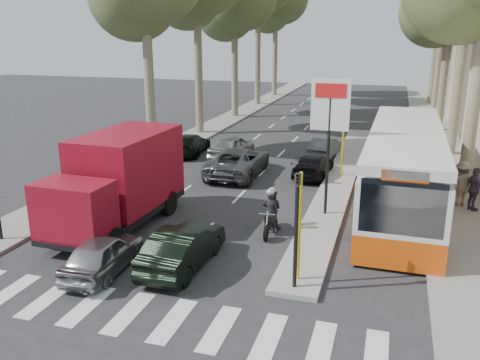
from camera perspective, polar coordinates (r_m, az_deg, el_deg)
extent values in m
plane|color=#28282B|center=(17.41, -3.59, -8.57)|extent=(120.00, 120.00, 0.00)
cube|color=gray|center=(40.52, 20.97, 4.96)|extent=(3.20, 70.00, 0.12)
cube|color=gray|center=(45.46, -0.70, 7.18)|extent=(2.40, 64.00, 0.12)
cube|color=gray|center=(26.86, 11.25, 0.39)|extent=(1.50, 26.00, 0.16)
cylinder|color=yellow|center=(15.03, 6.67, -5.55)|extent=(0.10, 0.10, 3.50)
cylinder|color=yellow|center=(20.66, 9.72, 0.46)|extent=(0.10, 0.10, 3.50)
cylinder|color=yellow|center=(26.45, 11.45, 3.87)|extent=(0.10, 0.10, 3.50)
cylinder|color=black|center=(20.45, 9.84, 2.75)|extent=(0.12, 0.12, 5.20)
cube|color=white|center=(20.08, 10.12, 8.31)|extent=(1.50, 0.10, 2.00)
cube|color=red|center=(19.95, 10.17, 9.85)|extent=(1.20, 0.02, 0.55)
cylinder|color=black|center=(14.63, 6.29, -6.80)|extent=(0.12, 0.12, 3.20)
imported|color=black|center=(14.11, 6.47, -1.19)|extent=(0.16, 0.41, 1.00)
cylinder|color=#6B604C|center=(30.18, -10.13, 10.18)|extent=(0.56, 0.56, 8.40)
cylinder|color=#6B604C|center=(37.47, -4.67, 11.97)|extent=(0.56, 0.56, 8.96)
cylinder|color=#6B604C|center=(44.96, -0.60, 12.22)|extent=(0.56, 0.56, 8.12)
sphere|color=#44522E|center=(45.75, -1.63, 18.46)|extent=(5.20, 5.20, 5.20)
cylinder|color=#6B604C|center=(52.61, 2.00, 13.58)|extent=(0.56, 0.56, 9.52)
cylinder|color=#6B604C|center=(60.41, 3.93, 13.52)|extent=(0.56, 0.56, 8.68)
sphere|color=#44522E|center=(61.19, 3.20, 18.50)|extent=(5.20, 5.20, 5.20)
cylinder|color=#6B604C|center=(25.17, 24.77, 7.75)|extent=(0.56, 0.56, 8.40)
cylinder|color=#6B604C|center=(33.04, 23.35, 10.37)|extent=(0.56, 0.56, 9.24)
cylinder|color=#6B604C|center=(41.02, 21.87, 10.47)|extent=(0.56, 0.56, 7.84)
sphere|color=#44522E|center=(41.43, 21.10, 17.22)|extent=(5.20, 5.20, 5.20)
cylinder|color=#6B604C|center=(48.95, 21.38, 11.96)|extent=(0.56, 0.56, 8.96)
sphere|color=#44522E|center=(49.47, 20.81, 18.39)|extent=(5.20, 5.20, 5.20)
cylinder|color=#6B604C|center=(56.94, 20.94, 12.19)|extent=(0.56, 0.56, 8.40)
sphere|color=#44522E|center=(57.43, 20.41, 17.39)|extent=(5.20, 5.20, 5.20)
imported|color=gray|center=(16.68, -15.12, -7.99)|extent=(1.63, 3.67, 1.23)
imported|color=black|center=(16.52, -6.41, -7.50)|extent=(1.53, 4.13, 1.35)
imported|color=#515559|center=(26.72, -0.23, 2.10)|extent=(2.53, 5.37, 1.48)
imported|color=black|center=(26.83, 8.22, 1.66)|extent=(1.85, 4.15, 1.18)
imported|color=#A7ABAF|center=(30.35, -0.95, 3.80)|extent=(2.04, 4.36, 1.44)
imported|color=#515359|center=(31.01, 9.49, 3.64)|extent=(1.64, 3.82, 1.22)
imported|color=black|center=(31.57, -5.66, 4.04)|extent=(2.16, 4.46, 1.25)
cube|color=black|center=(20.08, -13.51, -3.63)|extent=(2.66, 6.80, 0.28)
cylinder|color=black|center=(19.05, -19.93, -5.67)|extent=(0.37, 1.02, 1.01)
cylinder|color=black|center=(17.79, -14.20, -6.72)|extent=(0.37, 1.02, 1.01)
cylinder|color=black|center=(22.30, -13.23, -1.90)|extent=(0.37, 1.02, 1.01)
cylinder|color=black|center=(21.24, -8.06, -2.54)|extent=(0.37, 1.02, 1.01)
cube|color=maroon|center=(17.76, -18.09, -3.21)|extent=(2.51, 1.64, 1.91)
cube|color=black|center=(17.14, -19.59, -3.26)|extent=(2.25, 0.15, 1.01)
cube|color=maroon|center=(20.34, -12.48, 1.34)|extent=(2.71, 4.79, 2.81)
cube|color=#DB4B0C|center=(22.85, 17.64, -1.47)|extent=(3.07, 13.21, 1.03)
cube|color=silver|center=(22.49, 17.94, 1.86)|extent=(3.07, 13.21, 1.72)
cube|color=black|center=(22.41, 18.01, 2.71)|extent=(3.08, 12.68, 0.97)
cube|color=silver|center=(22.22, 18.22, 5.01)|extent=(3.07, 13.21, 0.34)
cube|color=black|center=(16.14, 17.73, -3.07)|extent=(2.52, 0.10, 1.72)
cube|color=#DB4B0C|center=(15.85, 18.04, 0.37)|extent=(1.37, 0.08, 0.37)
cylinder|color=black|center=(18.94, 13.43, -5.20)|extent=(0.34, 1.10, 1.10)
cylinder|color=black|center=(18.97, 21.37, -5.88)|extent=(0.34, 1.10, 1.10)
cylinder|color=black|center=(26.70, 14.95, 1.03)|extent=(0.34, 1.10, 1.10)
cylinder|color=black|center=(26.73, 20.55, 0.54)|extent=(0.34, 1.10, 1.10)
cylinder|color=black|center=(18.50, 2.94, -5.95)|extent=(0.13, 0.62, 0.62)
cylinder|color=black|center=(19.83, 3.72, -4.40)|extent=(0.13, 0.62, 0.62)
cylinder|color=silver|center=(18.43, 2.99, -4.82)|extent=(0.08, 0.39, 0.77)
cube|color=black|center=(19.16, 3.38, -4.75)|extent=(0.25, 0.74, 0.29)
cube|color=black|center=(18.89, 3.28, -4.22)|extent=(0.31, 0.45, 0.21)
cube|color=black|center=(19.36, 3.54, -3.89)|extent=(0.31, 0.64, 0.12)
cylinder|color=silver|center=(18.37, 3.04, -3.86)|extent=(0.60, 0.07, 0.04)
imported|color=black|center=(19.02, 3.40, -3.56)|extent=(0.61, 0.42, 1.62)
imported|color=black|center=(19.39, 3.60, -3.32)|extent=(0.76, 0.45, 1.52)
sphere|color=#B2B2B7|center=(18.72, 3.41, -1.41)|extent=(0.27, 0.27, 0.27)
sphere|color=#B2B2B7|center=(19.12, 3.63, -1.21)|extent=(0.27, 0.27, 0.27)
imported|color=#473550|center=(23.16, 24.83, -0.94)|extent=(0.93, 1.20, 1.84)
imported|color=#716055|center=(23.56, 23.62, -0.37)|extent=(1.35, 0.81, 1.96)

